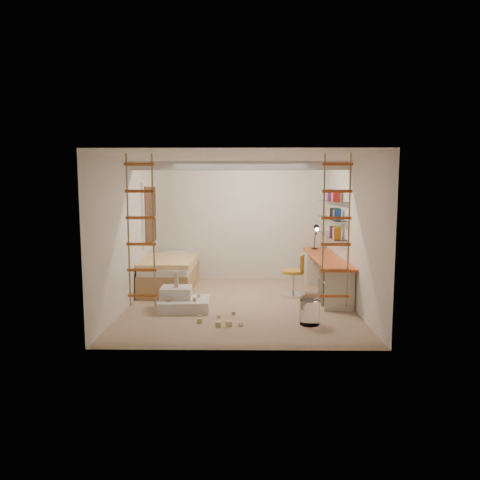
{
  "coord_description": "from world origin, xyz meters",
  "views": [
    {
      "loc": [
        0.1,
        -7.63,
        2.08
      ],
      "look_at": [
        0.0,
        0.3,
        1.15
      ],
      "focal_mm": 32.0,
      "sensor_mm": 36.0,
      "label": 1
    }
  ],
  "objects_px": {
    "play_platform": "(182,301)",
    "bed": "(170,273)",
    "swivel_chair": "(294,281)",
    "desk": "(325,274)"
  },
  "relations": [
    {
      "from": "bed",
      "to": "swivel_chair",
      "type": "distance_m",
      "value": 2.61
    },
    {
      "from": "desk",
      "to": "play_platform",
      "type": "distance_m",
      "value": 2.99
    },
    {
      "from": "desk",
      "to": "swivel_chair",
      "type": "bearing_deg",
      "value": -160.56
    },
    {
      "from": "bed",
      "to": "swivel_chair",
      "type": "relative_size",
      "value": 2.41
    },
    {
      "from": "bed",
      "to": "play_platform",
      "type": "height_order",
      "value": "bed"
    },
    {
      "from": "play_platform",
      "to": "bed",
      "type": "bearing_deg",
      "value": 106.72
    },
    {
      "from": "desk",
      "to": "swivel_chair",
      "type": "relative_size",
      "value": 3.37
    },
    {
      "from": "desk",
      "to": "bed",
      "type": "bearing_deg",
      "value": 173.51
    },
    {
      "from": "bed",
      "to": "swivel_chair",
      "type": "xyz_separation_m",
      "value": [
        2.54,
        -0.59,
        -0.02
      ]
    },
    {
      "from": "swivel_chair",
      "to": "play_platform",
      "type": "xyz_separation_m",
      "value": [
        -2.07,
        -0.97,
        -0.16
      ]
    }
  ]
}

